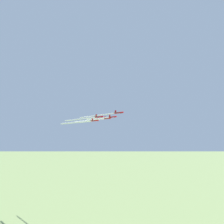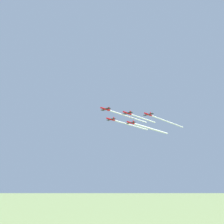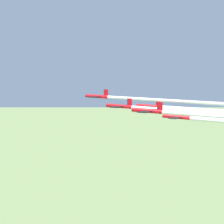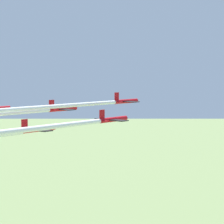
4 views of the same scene
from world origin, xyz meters
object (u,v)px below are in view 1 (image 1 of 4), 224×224
object	(u,v)px
jet_0	(119,113)
jet_4	(95,121)
jet_1	(112,117)
jet_3	(107,118)
jet_2	(99,117)

from	to	relation	value
jet_0	jet_4	bearing A→B (deg)	-90.00
jet_1	jet_4	xyz separation A→B (m)	(-15.70, -0.91, -2.83)
jet_1	jet_3	distance (m)	15.74
jet_0	jet_3	distance (m)	31.48
jet_2	jet_4	bearing A→B (deg)	-120.47
jet_2	jet_4	world-z (taller)	jet_2
jet_0	jet_4	xyz separation A→B (m)	(-24.13, 12.37, -4.33)
jet_0	jet_1	world-z (taller)	jet_0
jet_2	jet_3	size ratio (longest dim) A/B	1.00
jet_2	jet_4	size ratio (longest dim) A/B	1.00
jet_0	jet_1	distance (m)	15.80
jet_0	jet_3	xyz separation A→B (m)	(-16.86, 26.56, -1.11)
jet_1	jet_2	xyz separation A→B (m)	(-7.27, -14.20, -1.37)
jet_0	jet_1	size ratio (longest dim) A/B	1.00
jet_0	jet_3	world-z (taller)	jet_0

